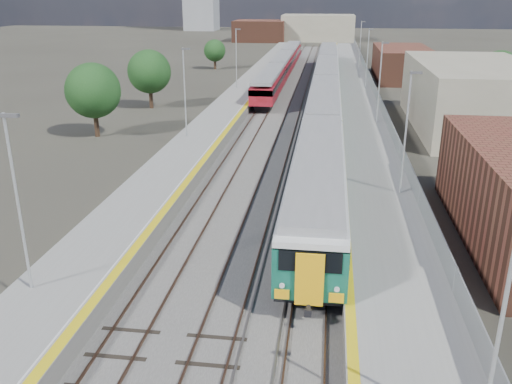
# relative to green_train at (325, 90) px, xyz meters

# --- Properties ---
(ground) EXTENTS (320.00, 320.00, 0.00)m
(ground) POSITION_rel_green_train_xyz_m (-1.50, -1.33, -2.41)
(ground) COLOR #47443A
(ground) RESTS_ON ground
(ballast_bed) EXTENTS (10.50, 155.00, 0.06)m
(ballast_bed) POSITION_rel_green_train_xyz_m (-3.75, 1.17, -2.38)
(ballast_bed) COLOR #565451
(ballast_bed) RESTS_ON ground
(tracks) EXTENTS (8.96, 160.00, 0.17)m
(tracks) POSITION_rel_green_train_xyz_m (-3.15, 2.84, -2.30)
(tracks) COLOR #4C3323
(tracks) RESTS_ON ground
(platform_right) EXTENTS (4.70, 155.00, 8.52)m
(platform_right) POSITION_rel_green_train_xyz_m (3.78, 1.16, -1.87)
(platform_right) COLOR slate
(platform_right) RESTS_ON ground
(platform_left) EXTENTS (4.30, 155.00, 8.52)m
(platform_left) POSITION_rel_green_train_xyz_m (-10.55, 1.15, -1.89)
(platform_left) COLOR slate
(platform_left) RESTS_ON ground
(buildings) EXTENTS (72.00, 185.50, 40.00)m
(buildings) POSITION_rel_green_train_xyz_m (-19.62, 87.26, 8.30)
(buildings) COLOR brown
(buildings) RESTS_ON ground
(green_train) EXTENTS (3.10, 86.31, 3.42)m
(green_train) POSITION_rel_green_train_xyz_m (0.00, 0.00, 0.00)
(green_train) COLOR black
(green_train) RESTS_ON ground
(red_train) EXTENTS (2.73, 55.45, 3.45)m
(red_train) POSITION_rel_green_train_xyz_m (-7.00, 24.36, -0.37)
(red_train) COLOR black
(red_train) RESTS_ON ground
(tree_a) EXTENTS (5.05, 5.05, 6.85)m
(tree_a) POSITION_rel_green_train_xyz_m (-21.08, -14.64, 1.90)
(tree_a) COLOR #382619
(tree_a) RESTS_ON ground
(tree_b) EXTENTS (4.97, 4.97, 6.73)m
(tree_b) POSITION_rel_green_train_xyz_m (-20.22, -1.01, 1.83)
(tree_b) COLOR #382619
(tree_b) RESTS_ON ground
(tree_c) EXTENTS (3.79, 3.79, 5.14)m
(tree_c) POSITION_rel_green_train_xyz_m (-19.86, 33.90, 0.82)
(tree_c) COLOR #382619
(tree_c) RESTS_ON ground
(tree_d) EXTENTS (4.78, 4.78, 6.48)m
(tree_d) POSITION_rel_green_train_xyz_m (20.18, 6.06, 1.67)
(tree_d) COLOR #382619
(tree_d) RESTS_ON ground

